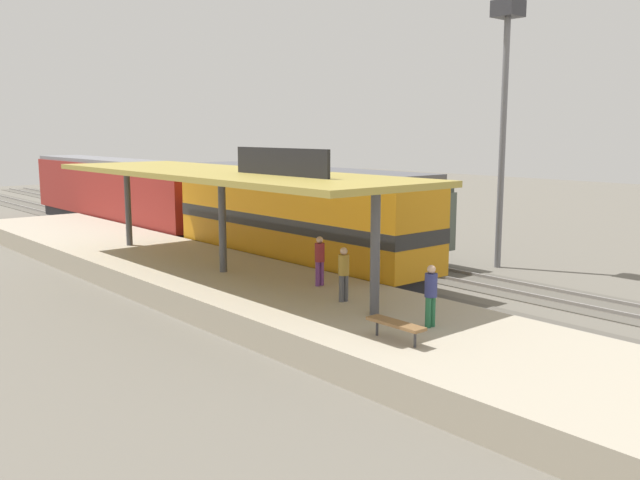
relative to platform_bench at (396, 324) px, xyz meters
The scene contains 13 objects.
ground_plane 12.98m from the platform_bench, 51.71° to the left, with size 120.00×120.00×0.00m, color #666056.
track_near 11.85m from the platform_bench, 59.37° to the left, with size 3.20×110.00×0.16m.
track_far 14.72m from the platform_bench, 43.71° to the left, with size 3.20×110.00×0.16m.
platform 10.27m from the platform_bench, 82.13° to the left, with size 6.00×44.00×0.90m, color #A89E89.
station_canopy 10.63m from the platform_bench, 82.06° to the left, with size 5.20×18.00×4.70m.
platform_bench is the anchor object (origin of this frame).
locomotive 13.00m from the platform_bench, 62.42° to the left, with size 2.93×14.43×4.44m.
passenger_carriage_single 30.11m from the platform_bench, 78.50° to the left, with size 2.90×20.00×4.24m.
freight_car 17.20m from the platform_bench, 51.93° to the left, with size 2.80×12.00×3.54m.
light_mast 16.81m from the platform_bench, 25.29° to the left, with size 1.10×1.10×11.70m.
person_waiting 1.74m from the platform_bench, ahead, with size 0.34×0.34×1.71m.
person_walking 4.25m from the platform_bench, 65.37° to the left, with size 0.34×0.34×1.71m.
person_boarding 6.56m from the platform_bench, 66.31° to the left, with size 0.34×0.34×1.71m.
Camera 1 is at (-18.22, -21.42, 6.14)m, focal length 38.17 mm.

